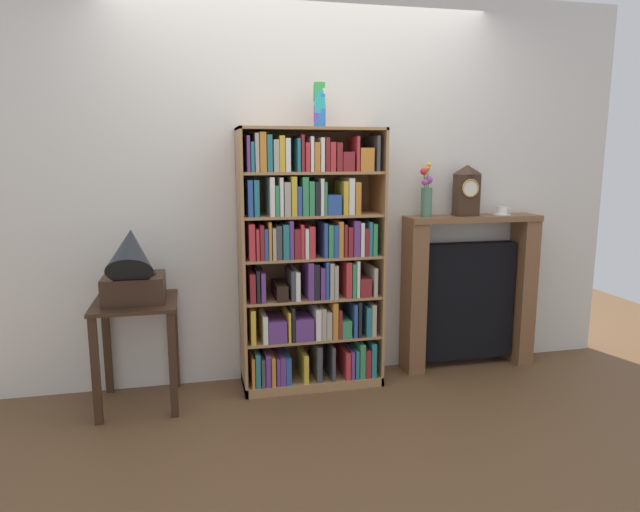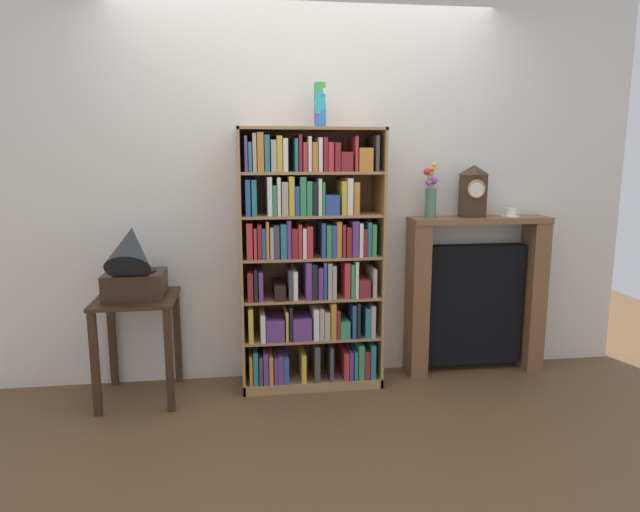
{
  "view_description": "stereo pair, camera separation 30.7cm",
  "coord_description": "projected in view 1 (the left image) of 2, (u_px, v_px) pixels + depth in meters",
  "views": [
    {
      "loc": [
        -0.74,
        -3.41,
        1.53
      ],
      "look_at": [
        0.06,
        0.11,
        0.88
      ],
      "focal_mm": 31.4,
      "sensor_mm": 36.0,
      "label": 1
    },
    {
      "loc": [
        -0.44,
        -3.47,
        1.53
      ],
      "look_at": [
        0.06,
        0.11,
        0.88
      ],
      "focal_mm": 31.4,
      "sensor_mm": 36.0,
      "label": 2
    }
  ],
  "objects": [
    {
      "name": "ground_plane",
      "position": [
        315.0,
        390.0,
        3.71
      ],
      "size": [
        7.54,
        6.4,
        0.02
      ],
      "primitive_type": "cube",
      "color": "brown"
    },
    {
      "name": "fireplace_mantel",
      "position": [
        468.0,
        293.0,
        4.06
      ],
      "size": [
        0.98,
        0.23,
        1.11
      ],
      "color": "brown",
      "rests_on": "ground"
    },
    {
      "name": "flower_vase",
      "position": [
        426.0,
        194.0,
        3.84
      ],
      "size": [
        0.13,
        0.15,
        0.37
      ],
      "color": "#4C7A60",
      "rests_on": "fireplace_mantel"
    },
    {
      "name": "cup_stack",
      "position": [
        320.0,
        105.0,
        3.53
      ],
      "size": [
        0.08,
        0.08,
        0.28
      ],
      "color": "blue",
      "rests_on": "bookshelf"
    },
    {
      "name": "teacup_with_saucer",
      "position": [
        502.0,
        211.0,
        3.98
      ],
      "size": [
        0.13,
        0.13,
        0.06
      ],
      "color": "white",
      "rests_on": "fireplace_mantel"
    },
    {
      "name": "side_table_left",
      "position": [
        137.0,
        327.0,
        3.41
      ],
      "size": [
        0.49,
        0.52,
        0.66
      ],
      "color": "#382316",
      "rests_on": "ground"
    },
    {
      "name": "bookshelf",
      "position": [
        310.0,
        264.0,
        3.66
      ],
      "size": [
        0.92,
        0.35,
        1.7
      ],
      "color": "#A87A4C",
      "rests_on": "ground"
    },
    {
      "name": "gramophone",
      "position": [
        132.0,
        268.0,
        3.29
      ],
      "size": [
        0.36,
        0.45,
        0.53
      ],
      "color": "#382316",
      "rests_on": "side_table_left"
    },
    {
      "name": "mantel_clock",
      "position": [
        467.0,
        190.0,
        3.89
      ],
      "size": [
        0.16,
        0.11,
        0.35
      ],
      "color": "#382316",
      "rests_on": "fireplace_mantel"
    },
    {
      "name": "wall_back",
      "position": [
        310.0,
        189.0,
        3.8
      ],
      "size": [
        4.54,
        0.08,
        2.6
      ],
      "primitive_type": "cube",
      "color": "silver",
      "rests_on": "ground"
    }
  ]
}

